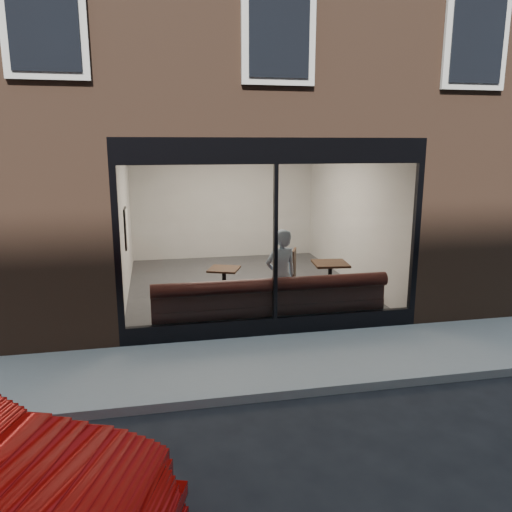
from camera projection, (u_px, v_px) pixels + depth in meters
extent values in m
plane|color=black|center=(313.00, 393.00, 6.35)|extent=(120.00, 120.00, 0.00)
cube|color=gray|center=(292.00, 360.00, 7.31)|extent=(40.00, 2.00, 0.01)
cube|color=gray|center=(314.00, 391.00, 6.29)|extent=(40.00, 0.10, 0.12)
cube|color=brown|center=(80.00, 204.00, 12.91)|extent=(2.50, 12.00, 3.20)
cube|color=brown|center=(352.00, 198.00, 14.39)|extent=(2.50, 12.00, 3.20)
cube|color=brown|center=(211.00, 191.00, 16.52)|extent=(5.00, 6.00, 3.20)
plane|color=#2D2D30|center=(243.00, 285.00, 11.13)|extent=(6.00, 6.00, 0.00)
plane|color=white|center=(243.00, 140.00, 10.44)|extent=(6.00, 6.00, 0.00)
plane|color=beige|center=(224.00, 200.00, 13.64)|extent=(5.00, 0.00, 5.00)
plane|color=beige|center=(124.00, 219.00, 10.29)|extent=(0.00, 6.00, 6.00)
plane|color=beige|center=(351.00, 212.00, 11.27)|extent=(0.00, 6.00, 6.00)
cube|color=black|center=(275.00, 326.00, 8.28)|extent=(5.00, 0.10, 0.30)
cube|color=black|center=(276.00, 151.00, 7.66)|extent=(5.00, 0.10, 0.40)
cube|color=black|center=(275.00, 243.00, 7.97)|extent=(0.06, 0.10, 2.50)
plane|color=white|center=(276.00, 244.00, 7.95)|extent=(4.80, 0.00, 4.80)
cube|color=black|center=(269.00, 314.00, 8.65)|extent=(4.00, 0.55, 0.45)
imported|color=#99B2CA|center=(281.00, 276.00, 8.79)|extent=(0.69, 0.55, 1.67)
cube|color=black|center=(224.00, 269.00, 9.64)|extent=(0.72, 0.72, 0.04)
cube|color=black|center=(330.00, 264.00, 10.09)|extent=(0.74, 0.74, 0.04)
cube|color=black|center=(285.00, 282.00, 10.63)|extent=(0.60, 0.60, 0.04)
cube|color=white|center=(127.00, 228.00, 10.28)|extent=(0.02, 0.58, 0.77)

